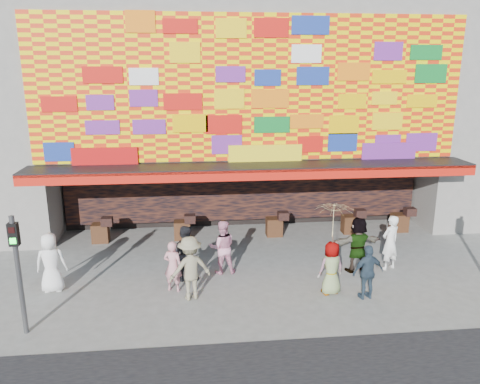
{
  "coord_description": "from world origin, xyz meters",
  "views": [
    {
      "loc": [
        -2.06,
        -12.13,
        6.27
      ],
      "look_at": [
        -0.59,
        2.0,
        2.47
      ],
      "focal_mm": 35.0,
      "sensor_mm": 36.0,
      "label": 1
    }
  ],
  "objects": [
    {
      "name": "ground",
      "position": [
        0.0,
        0.0,
        0.0
      ],
      "size": [
        90.0,
        90.0,
        0.0
      ],
      "primitive_type": "plane",
      "color": "slate",
      "rests_on": "ground"
    },
    {
      "name": "shop_building",
      "position": [
        0.0,
        8.18,
        5.23
      ],
      "size": [
        15.2,
        9.4,
        10.0
      ],
      "color": "gray",
      "rests_on": "ground"
    },
    {
      "name": "signal_left",
      "position": [
        -6.2,
        -1.5,
        1.86
      ],
      "size": [
        0.22,
        0.2,
        3.0
      ],
      "color": "#59595B",
      "rests_on": "ground"
    },
    {
      "name": "ped_a",
      "position": [
        -6.15,
        0.72,
        0.88
      ],
      "size": [
        0.89,
        0.61,
        1.75
      ],
      "primitive_type": "imported",
      "rotation": [
        0.0,
        0.0,
        3.21
      ],
      "color": "white",
      "rests_on": "ground"
    },
    {
      "name": "ped_b",
      "position": [
        -2.69,
        0.38,
        0.76
      ],
      "size": [
        0.64,
        0.52,
        1.51
      ],
      "primitive_type": "imported",
      "rotation": [
        0.0,
        0.0,
        2.81
      ],
      "color": "#D38993",
      "rests_on": "ground"
    },
    {
      "name": "ped_c",
      "position": [
        -2.35,
        1.07,
        0.86
      ],
      "size": [
        0.99,
        0.86,
        1.73
      ],
      "primitive_type": "imported",
      "rotation": [
        0.0,
        0.0,
        2.86
      ],
      "color": "black",
      "rests_on": "ground"
    },
    {
      "name": "ped_d",
      "position": [
        -2.19,
        -0.14,
        0.91
      ],
      "size": [
        1.32,
        1.0,
        1.82
      ],
      "primitive_type": "imported",
      "rotation": [
        0.0,
        0.0,
        3.45
      ],
      "color": "gray",
      "rests_on": "ground"
    },
    {
      "name": "ped_e",
      "position": [
        2.7,
        -0.64,
        0.79
      ],
      "size": [
        0.97,
        0.54,
        1.57
      ],
      "primitive_type": "imported",
      "rotation": [
        0.0,
        0.0,
        3.32
      ],
      "color": "#2D3F50",
      "rests_on": "ground"
    },
    {
      "name": "ped_f",
      "position": [
        3.04,
        1.14,
        0.89
      ],
      "size": [
        1.7,
        0.72,
        1.78
      ],
      "primitive_type": "imported",
      "rotation": [
        0.0,
        0.0,
        3.26
      ],
      "color": "gray",
      "rests_on": "ground"
    },
    {
      "name": "ped_g",
      "position": [
        1.77,
        -0.27,
        0.78
      ],
      "size": [
        0.86,
        0.66,
        1.55
      ],
      "primitive_type": "imported",
      "rotation": [
        0.0,
        0.0,
        3.39
      ],
      "color": "gray",
      "rests_on": "ground"
    },
    {
      "name": "ped_h",
      "position": [
        4.12,
        1.2,
        0.89
      ],
      "size": [
        0.77,
        0.65,
        1.78
      ],
      "primitive_type": "imported",
      "rotation": [
        0.0,
        0.0,
        3.56
      ],
      "color": "white",
      "rests_on": "ground"
    },
    {
      "name": "ped_i",
      "position": [
        -1.2,
        1.45,
        0.85
      ],
      "size": [
        0.85,
        0.68,
        1.71
      ],
      "primitive_type": "imported",
      "rotation": [
        0.0,
        0.0,
        3.18
      ],
      "color": "pink",
      "rests_on": "ground"
    },
    {
      "name": "parasol",
      "position": [
        1.77,
        -0.27,
        2.19
      ],
      "size": [
        1.31,
        1.33,
        1.94
      ],
      "color": "#FEEEA0",
      "rests_on": "ground"
    }
  ]
}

